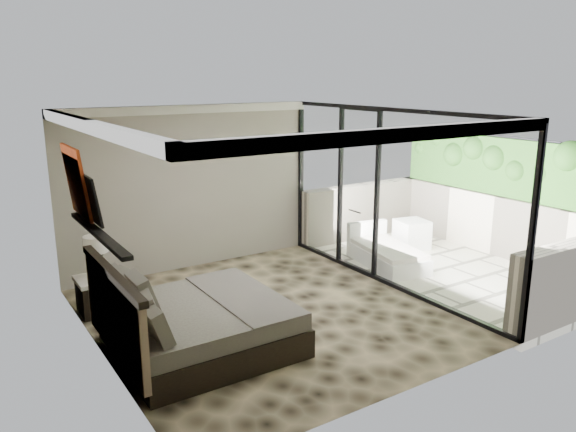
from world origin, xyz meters
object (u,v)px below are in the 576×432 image
nightstand (98,294)px  lounger (386,254)px  ottoman (412,234)px  table_lamp (96,251)px  bed (194,324)px

nightstand → lounger: lounger is taller
ottoman → lounger: lounger is taller
nightstand → table_lamp: (0.02, -0.02, 0.63)m
bed → ottoman: size_ratio=3.79×
bed → table_lamp: size_ratio=3.46×
bed → ottoman: bearing=16.9°
lounger → ottoman: bearing=33.9°
table_lamp → ottoman: (5.91, -0.17, -0.63)m
bed → ottoman: bed is taller
bed → nightstand: (-0.68, 1.78, -0.06)m
ottoman → lounger: 1.19m
bed → table_lamp: 1.96m
bed → table_lamp: bed is taller
table_lamp → lounger: size_ratio=0.35×
table_lamp → lounger: bearing=-7.5°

